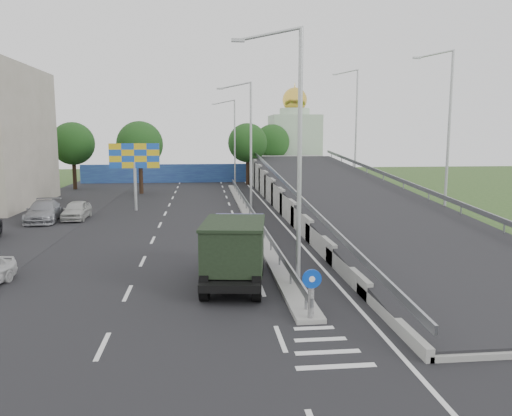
{
  "coord_description": "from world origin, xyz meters",
  "views": [
    {
      "loc": [
        -3.47,
        -13.33,
        6.21
      ],
      "look_at": [
        -0.61,
        13.66,
        2.2
      ],
      "focal_mm": 35.0,
      "sensor_mm": 36.0,
      "label": 1
    }
  ],
  "objects": [
    {
      "name": "lamp_post_mid",
      "position": [
        0.11,
        26.0,
        5.81
      ],
      "size": [
        2.74,
        0.18,
        10.08
      ],
      "color": "#B2B5B7",
      "rests_on": "median"
    },
    {
      "name": "overpass_ramp",
      "position": [
        7.5,
        24.0,
        1.75
      ],
      "size": [
        10.0,
        50.0,
        3.5
      ],
      "color": "gray",
      "rests_on": "ground"
    },
    {
      "name": "ground",
      "position": [
        0.0,
        0.0,
        0.0
      ],
      "size": [
        160.0,
        160.0,
        0.0
      ],
      "primitive_type": "plane",
      "color": "#2D4C1E",
      "rests_on": "ground"
    },
    {
      "name": "tree_ramp_far",
      "position": [
        6.0,
        55.0,
        5.18
      ],
      "size": [
        4.8,
        4.8,
        7.6
      ],
      "color": "black",
      "rests_on": "ground"
    },
    {
      "name": "lamp_post_far",
      "position": [
        0.11,
        46.0,
        5.81
      ],
      "size": [
        2.74,
        0.18,
        10.08
      ],
      "color": "#B2B5B7",
      "rests_on": "median"
    },
    {
      "name": "road_surface",
      "position": [
        -3.0,
        20.0,
        0.0
      ],
      "size": [
        26.0,
        90.0,
        0.04
      ],
      "primitive_type": "cube",
      "color": "black",
      "rests_on": "ground"
    },
    {
      "name": "parked_car_e",
      "position": [
        -12.8,
        24.13,
        0.69
      ],
      "size": [
        1.67,
        4.07,
        1.38
      ],
      "primitive_type": "imported",
      "rotation": [
        0.0,
        0.0,
        0.01
      ],
      "color": "#B2B3AE",
      "rests_on": "ground"
    },
    {
      "name": "tree_median_far",
      "position": [
        2.0,
        48.0,
        5.18
      ],
      "size": [
        4.8,
        4.8,
        7.6
      ],
      "color": "black",
      "rests_on": "ground"
    },
    {
      "name": "church",
      "position": [
        10.0,
        60.0,
        5.31
      ],
      "size": [
        7.0,
        7.0,
        13.8
      ],
      "color": "#B2CCAD",
      "rests_on": "ground"
    },
    {
      "name": "tree_left_far",
      "position": [
        -18.0,
        45.0,
        5.18
      ],
      "size": [
        4.8,
        4.8,
        7.6
      ],
      "color": "black",
      "rests_on": "ground"
    },
    {
      "name": "lamp_post_near",
      "position": [
        0.11,
        6.0,
        5.81
      ],
      "size": [
        2.74,
        0.18,
        10.08
      ],
      "color": "#B2B5B7",
      "rests_on": "median"
    },
    {
      "name": "parked_car_d",
      "position": [
        -14.92,
        23.44,
        0.75
      ],
      "size": [
        2.69,
        5.36,
        1.49
      ],
      "primitive_type": "imported",
      "rotation": [
        0.0,
        0.0,
        0.12
      ],
      "color": "gray",
      "rests_on": "ground"
    },
    {
      "name": "tree_left_mid",
      "position": [
        -10.0,
        40.0,
        5.18
      ],
      "size": [
        4.8,
        4.8,
        7.6
      ],
      "color": "black",
      "rests_on": "ground"
    },
    {
      "name": "billboard",
      "position": [
        -9.0,
        28.0,
        4.19
      ],
      "size": [
        4.0,
        0.24,
        5.5
      ],
      "color": "#B2B5B7",
      "rests_on": "ground"
    },
    {
      "name": "median_guardrail",
      "position": [
        0.0,
        24.0,
        0.75
      ],
      "size": [
        0.09,
        44.0,
        0.71
      ],
      "color": "gray",
      "rests_on": "median"
    },
    {
      "name": "median",
      "position": [
        0.0,
        24.0,
        0.1
      ],
      "size": [
        1.0,
        44.0,
        0.2
      ],
      "primitive_type": "cube",
      "color": "gray",
      "rests_on": "ground"
    },
    {
      "name": "parking_strip",
      "position": [
        -16.0,
        20.0,
        0.0
      ],
      "size": [
        8.0,
        90.0,
        0.05
      ],
      "primitive_type": "cube",
      "color": "black",
      "rests_on": "ground"
    },
    {
      "name": "sign_bollard",
      "position": [
        0.0,
        2.17,
        1.03
      ],
      "size": [
        0.64,
        0.23,
        1.67
      ],
      "color": "black",
      "rests_on": "median"
    },
    {
      "name": "dump_truck",
      "position": [
        -2.17,
        7.14,
        1.52
      ],
      "size": [
        3.11,
        6.48,
        2.75
      ],
      "rotation": [
        0.0,
        0.0,
        -0.14
      ],
      "color": "black",
      "rests_on": "ground"
    },
    {
      "name": "blue_wall",
      "position": [
        -4.0,
        52.0,
        1.2
      ],
      "size": [
        30.0,
        0.5,
        2.4
      ],
      "primitive_type": "cube",
      "color": "navy",
      "rests_on": "ground"
    }
  ]
}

